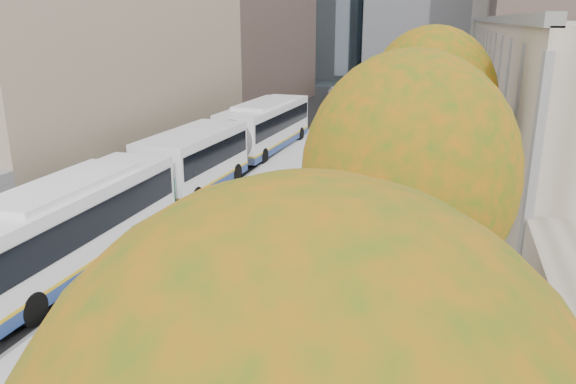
% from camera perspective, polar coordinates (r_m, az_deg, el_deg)
% --- Properties ---
extents(bus_platform, '(4.25, 150.00, 0.15)m').
position_cam_1_polar(bus_platform, '(34.75, 2.17, 3.69)').
color(bus_platform, '#B8B8B8').
rests_on(bus_platform, ground).
extents(sidewalk, '(4.75, 150.00, 0.08)m').
position_cam_1_polar(sidewalk, '(33.78, 15.46, 2.62)').
color(sidewalk, gray).
rests_on(sidewalk, ground).
extents(building_tan, '(18.00, 92.00, 8.00)m').
position_cam_1_polar(building_tan, '(62.94, 27.02, 11.55)').
color(building_tan, gray).
rests_on(building_tan, ground).
extents(tree_c, '(4.20, 4.20, 7.28)m').
position_cam_1_polar(tree_c, '(11.20, 12.15, 1.71)').
color(tree_c, black).
rests_on(tree_c, sidewalk).
extents(tree_d, '(4.40, 4.40, 7.60)m').
position_cam_1_polar(tree_d, '(19.99, 14.27, 8.89)').
color(tree_d, black).
rests_on(tree_d, sidewalk).
extents(bus_far, '(3.51, 18.15, 3.01)m').
position_cam_1_polar(bus_far, '(32.42, -4.93, 5.50)').
color(bus_far, white).
rests_on(bus_far, ground).
extents(distant_car, '(2.62, 4.30, 1.37)m').
position_cam_1_polar(distant_car, '(60.68, 4.92, 10.01)').
color(distant_car, silver).
rests_on(distant_car, ground).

